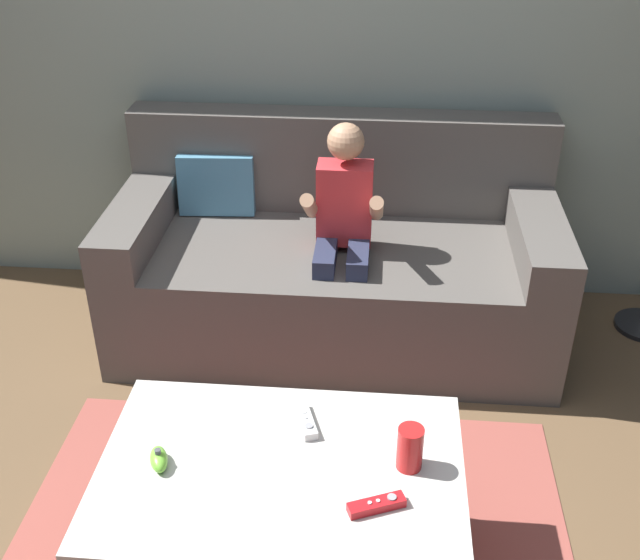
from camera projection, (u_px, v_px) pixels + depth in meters
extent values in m
cube|color=#56514C|center=(334.00, 289.00, 3.12)|extent=(1.71, 0.80, 0.43)
cube|color=#56514C|center=(341.00, 161.00, 3.18)|extent=(1.71, 0.16, 0.41)
cube|color=#56514C|center=(139.00, 217.00, 3.03)|extent=(0.18, 0.80, 0.15)
cube|color=#56514C|center=(538.00, 232.00, 2.92)|extent=(0.18, 0.80, 0.15)
cube|color=teal|center=(217.00, 183.00, 3.19)|extent=(0.32, 0.16, 0.26)
cylinder|color=#282D47|center=(323.00, 331.00, 2.88)|extent=(0.07, 0.07, 0.43)
cylinder|color=#282D47|center=(355.00, 332.00, 2.87)|extent=(0.07, 0.07, 0.43)
cube|color=#282D47|center=(326.00, 256.00, 2.86)|extent=(0.08, 0.25, 0.08)
cube|color=#282D47|center=(358.00, 257.00, 2.85)|extent=(0.08, 0.25, 0.08)
cube|color=red|center=(345.00, 203.00, 2.88)|extent=(0.20, 0.12, 0.31)
cylinder|color=tan|center=(310.00, 206.00, 2.77)|extent=(0.05, 0.22, 0.18)
cylinder|color=tan|center=(377.00, 208.00, 2.75)|extent=(0.05, 0.22, 0.18)
sphere|color=tan|center=(346.00, 142.00, 2.75)|extent=(0.13, 0.13, 0.13)
cube|color=beige|center=(281.00, 472.00, 1.97)|extent=(0.93, 0.63, 0.04)
cylinder|color=beige|center=(158.00, 454.00, 2.34)|extent=(0.06, 0.06, 0.41)
cylinder|color=beige|center=(434.00, 471.00, 2.28)|extent=(0.06, 0.06, 0.41)
cube|color=red|center=(376.00, 505.00, 1.84)|extent=(0.14, 0.09, 0.02)
cylinder|color=#99999E|center=(392.00, 497.00, 1.84)|extent=(0.02, 0.02, 0.00)
cylinder|color=silver|center=(378.00, 501.00, 1.83)|extent=(0.01, 0.01, 0.00)
cylinder|color=silver|center=(370.00, 503.00, 1.83)|extent=(0.01, 0.01, 0.00)
ellipsoid|color=#72C638|center=(159.00, 459.00, 1.96)|extent=(0.07, 0.10, 0.04)
cylinder|color=#4C4C51|center=(158.00, 451.00, 1.94)|extent=(0.02, 0.02, 0.01)
cube|color=white|center=(306.00, 420.00, 2.09)|extent=(0.08, 0.14, 0.02)
cylinder|color=#99999E|center=(309.00, 426.00, 2.05)|extent=(0.02, 0.02, 0.00)
cylinder|color=silver|center=(306.00, 417.00, 2.08)|extent=(0.01, 0.01, 0.00)
cylinder|color=silver|center=(304.00, 412.00, 2.10)|extent=(0.01, 0.01, 0.00)
cylinder|color=red|center=(410.00, 448.00, 1.93)|extent=(0.07, 0.07, 0.12)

